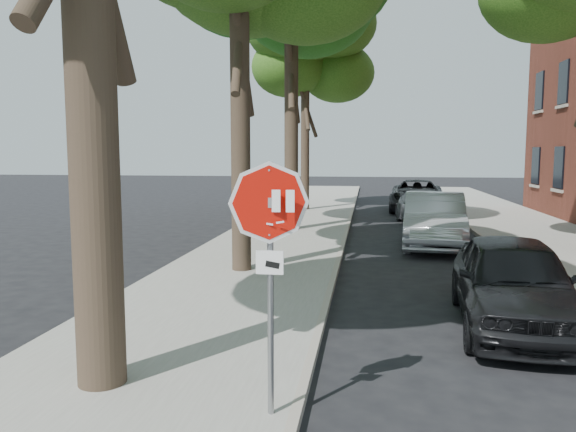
{
  "coord_description": "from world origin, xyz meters",
  "views": [
    {
      "loc": [
        0.26,
        -5.47,
        2.82
      ],
      "look_at": [
        -0.69,
        1.18,
        2.05
      ],
      "focal_mm": 35.0,
      "sensor_mm": 36.0,
      "label": 1
    }
  ],
  "objects_px": {
    "stop_sign": "(270,240)",
    "car_d": "(417,196)",
    "car_b": "(434,220)",
    "car_a": "(513,282)",
    "car_c": "(425,208)",
    "tree_far": "(305,57)"
  },
  "relations": [
    {
      "from": "stop_sign",
      "to": "car_d",
      "type": "xyz_separation_m",
      "value": [
        3.3,
        21.92,
        -1.2
      ]
    },
    {
      "from": "car_b",
      "to": "car_a",
      "type": "bearing_deg",
      "value": -82.22
    },
    {
      "from": "car_a",
      "to": "car_c",
      "type": "height_order",
      "value": "car_a"
    },
    {
      "from": "car_a",
      "to": "car_c",
      "type": "bearing_deg",
      "value": 95.19
    },
    {
      "from": "car_c",
      "to": "car_b",
      "type": "bearing_deg",
      "value": -98.76
    },
    {
      "from": "tree_far",
      "to": "car_a",
      "type": "distance_m",
      "value": 19.25
    },
    {
      "from": "car_a",
      "to": "car_c",
      "type": "relative_size",
      "value": 0.95
    },
    {
      "from": "stop_sign",
      "to": "car_b",
      "type": "bearing_deg",
      "value": 75.82
    },
    {
      "from": "tree_far",
      "to": "car_d",
      "type": "height_order",
      "value": "tree_far"
    },
    {
      "from": "car_c",
      "to": "tree_far",
      "type": "bearing_deg",
      "value": 133.17
    },
    {
      "from": "tree_far",
      "to": "car_b",
      "type": "relative_size",
      "value": 1.91
    },
    {
      "from": "car_b",
      "to": "car_d",
      "type": "bearing_deg",
      "value": 93.11
    },
    {
      "from": "stop_sign",
      "to": "car_d",
      "type": "bearing_deg",
      "value": 81.44
    },
    {
      "from": "stop_sign",
      "to": "car_a",
      "type": "distance_m",
      "value": 5.18
    },
    {
      "from": "car_a",
      "to": "car_d",
      "type": "xyz_separation_m",
      "value": [
        0.0,
        18.11,
        0.01
      ]
    },
    {
      "from": "car_a",
      "to": "car_b",
      "type": "relative_size",
      "value": 0.89
    },
    {
      "from": "car_b",
      "to": "car_c",
      "type": "relative_size",
      "value": 1.07
    },
    {
      "from": "tree_far",
      "to": "car_b",
      "type": "bearing_deg",
      "value": -62.46
    },
    {
      "from": "car_d",
      "to": "stop_sign",
      "type": "bearing_deg",
      "value": -94.1
    },
    {
      "from": "car_b",
      "to": "car_c",
      "type": "distance_m",
      "value": 5.03
    },
    {
      "from": "car_d",
      "to": "tree_far",
      "type": "bearing_deg",
      "value": -167.21
    },
    {
      "from": "tree_far",
      "to": "car_c",
      "type": "relative_size",
      "value": 2.04
    }
  ]
}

